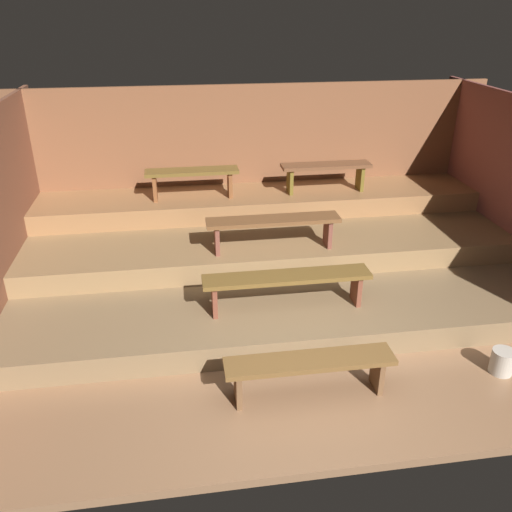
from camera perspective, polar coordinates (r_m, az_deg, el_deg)
The scene contains 11 objects.
ground at distance 6.48m, azimuth 2.67°, elevation -5.19°, with size 7.02×5.16×0.08m, color #855F41.
wall_back at distance 8.03m, azimuth -0.22°, elevation 10.10°, with size 7.02×0.06×2.24m, color brown.
platform_lower at distance 6.81m, azimuth 1.93°, elevation -1.88°, with size 6.22×3.40×0.27m, color brown.
platform_middle at distance 7.25m, azimuth 1.06°, elevation 2.32°, with size 6.22×2.13×0.27m, color olive.
platform_upper at distance 7.68m, azimuth 0.36°, elevation 5.87°, with size 6.22×0.98×0.27m, color olive.
bench_floor_center at distance 4.90m, azimuth 5.77°, elevation -11.71°, with size 1.55×0.30×0.40m.
bench_lower_center at distance 5.66m, azimuth 3.34°, elevation -2.71°, with size 1.80×0.30×0.40m.
bench_middle_center at distance 6.39m, azimuth 1.87°, elevation 3.42°, with size 1.61×0.30×0.40m.
bench_upper_left at distance 7.39m, azimuth -6.87°, elevation 8.54°, with size 1.27×0.30×0.40m.
bench_upper_right at distance 7.68m, azimuth 7.51°, elevation 9.15°, with size 1.27×0.30×0.40m.
pail_floor at distance 5.78m, azimuth 24.94°, elevation -10.25°, with size 0.22×0.22×0.25m, color #B2A899.
Camera 1 is at (-1.13, -3.26, 3.30)m, focal length 37.23 mm.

